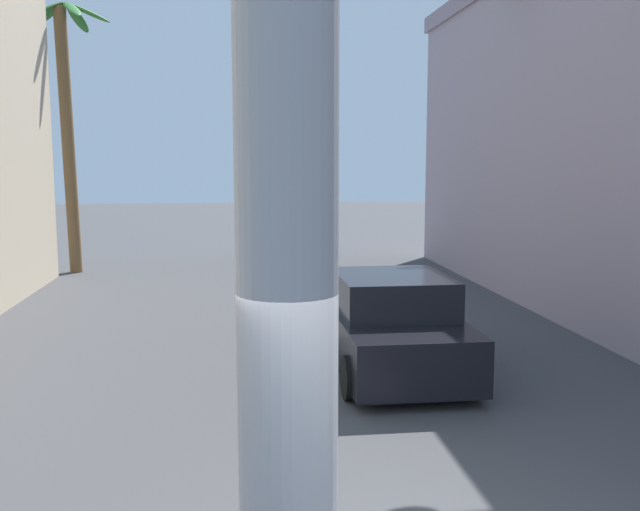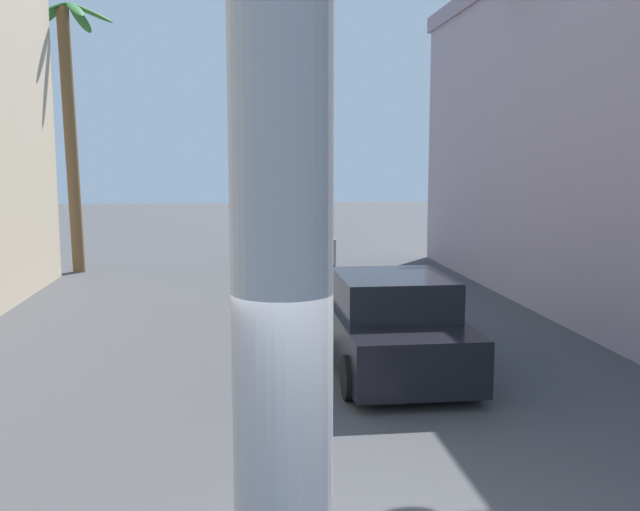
{
  "view_description": "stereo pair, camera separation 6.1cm",
  "coord_description": "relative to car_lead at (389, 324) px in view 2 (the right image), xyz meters",
  "views": [
    {
      "loc": [
        -1.21,
        -4.51,
        3.35
      ],
      "look_at": [
        0.0,
        5.42,
        2.02
      ],
      "focal_mm": 40.0,
      "sensor_mm": 36.0,
      "label": 1
    },
    {
      "loc": [
        -1.15,
        -4.52,
        3.35
      ],
      "look_at": [
        0.0,
        5.42,
        2.02
      ],
      "focal_mm": 40.0,
      "sensor_mm": 36.0,
      "label": 2
    }
  ],
  "objects": [
    {
      "name": "car_lead",
      "position": [
        0.0,
        0.0,
        0.0
      ],
      "size": [
        2.01,
        4.78,
        1.56
      ],
      "color": "black",
      "rests_on": "ground"
    },
    {
      "name": "car_far",
      "position": [
        -0.47,
        12.5,
        0.03
      ],
      "size": [
        2.15,
        4.53,
        1.56
      ],
      "color": "black",
      "rests_on": "ground"
    },
    {
      "name": "ground_plane",
      "position": [
        -1.28,
        3.3,
        -0.7
      ],
      "size": [
        87.07,
        87.07,
        0.0
      ],
      "primitive_type": "plane",
      "color": "#424244"
    },
    {
      "name": "palm_tree_mid_right",
      "position": [
        4.51,
        4.82,
        4.59
      ],
      "size": [
        2.79,
        2.78,
        8.15
      ],
      "color": "brown",
      "rests_on": "ground"
    },
    {
      "name": "palm_tree_far_left",
      "position": [
        -7.29,
        10.85,
        3.96
      ],
      "size": [
        2.42,
        2.37,
        7.96
      ],
      "color": "brown",
      "rests_on": "ground"
    }
  ]
}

